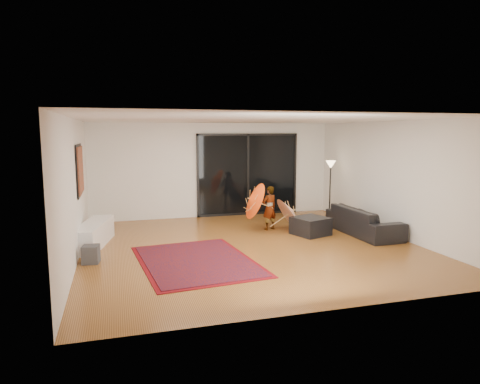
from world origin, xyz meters
name	(u,v)px	position (x,y,z in m)	size (l,w,h in m)	color
floor	(251,246)	(0.00, 0.00, 0.00)	(7.00, 7.00, 0.00)	#9A612A
ceiling	(252,119)	(0.00, 0.00, 2.70)	(7.00, 7.00, 0.00)	white
wall_back	(214,170)	(0.00, 3.50, 1.35)	(7.00, 7.00, 0.00)	silver
wall_front	(331,214)	(0.00, -3.50, 1.35)	(7.00, 7.00, 0.00)	silver
wall_left	(75,190)	(-3.50, 0.00, 1.35)	(7.00, 7.00, 0.00)	silver
wall_right	(394,179)	(3.50, 0.00, 1.35)	(7.00, 7.00, 0.00)	silver
sliding_door	(248,174)	(1.00, 3.47, 1.20)	(3.06, 0.07, 2.40)	black
painting	(80,170)	(-3.46, 1.00, 1.65)	(0.04, 1.28, 1.08)	black
media_console	(94,234)	(-3.25, 0.99, 0.25)	(0.46, 1.82, 0.51)	white
speaker	(91,254)	(-3.25, -0.31, 0.17)	(0.30, 0.30, 0.34)	#424244
persian_rug	(196,261)	(-1.33, -0.75, 0.01)	(2.32, 3.05, 0.02)	#60080D
sofa	(364,221)	(2.95, 0.32, 0.32)	(2.20, 0.86, 0.64)	black
ottoman	(311,226)	(1.69, 0.60, 0.21)	(0.74, 0.74, 0.42)	black
floor_lamp	(330,173)	(3.10, 2.33, 1.29)	(0.28, 0.28, 1.64)	black
child	(269,208)	(0.93, 1.39, 0.55)	(0.40, 0.26, 1.10)	#999999
parasol_orange	(249,202)	(0.38, 1.34, 0.73)	(0.53, 0.94, 0.93)	#EE440C
parasol_white	(294,210)	(1.53, 1.24, 0.50)	(0.63, 0.91, 0.96)	silver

